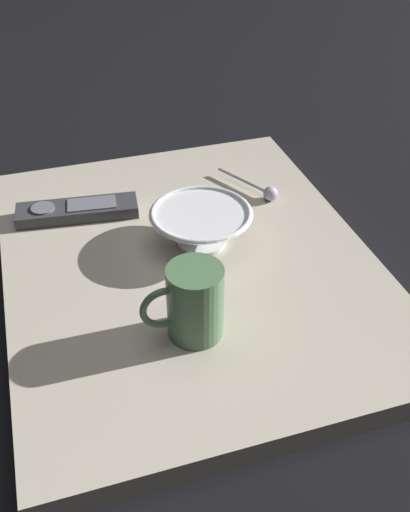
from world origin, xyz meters
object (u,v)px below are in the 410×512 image
object	(u,v)px
cereal_bowl	(201,225)
tv_remote_near	(77,210)
coffee_mug	(193,302)
teaspoon	(265,191)

from	to	relation	value
cereal_bowl	tv_remote_near	distance (m)	0.22
coffee_mug	tv_remote_near	world-z (taller)	coffee_mug
teaspoon	tv_remote_near	distance (m)	0.32
tv_remote_near	coffee_mug	bearing A→B (deg)	-71.33
cereal_bowl	teaspoon	xyz separation A→B (m)	(0.14, 0.10, -0.02)
coffee_mug	teaspoon	xyz separation A→B (m)	(0.21, 0.28, -0.04)
tv_remote_near	cereal_bowl	bearing A→B (deg)	-37.67
cereal_bowl	tv_remote_near	xyz separation A→B (m)	(-0.17, 0.13, -0.02)
coffee_mug	cereal_bowl	bearing A→B (deg)	70.12
coffee_mug	teaspoon	distance (m)	0.35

